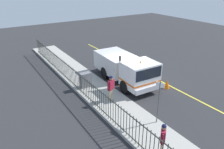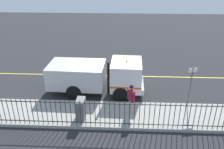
# 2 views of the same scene
# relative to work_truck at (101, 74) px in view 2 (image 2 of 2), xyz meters

# --- Properties ---
(ground_plane) EXTENTS (54.92, 54.92, 0.00)m
(ground_plane) POSITION_rel_work_truck_xyz_m (-0.32, -0.20, -1.27)
(ground_plane) COLOR #2B2B2D
(ground_plane) RESTS_ON ground
(sidewalk_slab) EXTENTS (2.52, 24.96, 0.16)m
(sidewalk_slab) POSITION_rel_work_truck_xyz_m (2.73, -0.20, -1.19)
(sidewalk_slab) COLOR #A3A099
(sidewalk_slab) RESTS_ON ground
(lane_marking) EXTENTS (0.12, 22.47, 0.01)m
(lane_marking) POSITION_rel_work_truck_xyz_m (-2.46, -0.20, -1.27)
(lane_marking) COLOR yellow
(lane_marking) RESTS_ON ground
(work_truck) EXTENTS (2.55, 6.20, 2.54)m
(work_truck) POSITION_rel_work_truck_xyz_m (0.00, 0.00, 0.00)
(work_truck) COLOR white
(work_truck) RESTS_ON ground
(worker_standing) EXTENTS (0.60, 0.41, 1.77)m
(worker_standing) POSITION_rel_work_truck_xyz_m (2.62, 1.88, -0.03)
(worker_standing) COLOR maroon
(worker_standing) RESTS_ON sidewalk_slab
(iron_fence) EXTENTS (0.04, 21.25, 1.47)m
(iron_fence) POSITION_rel_work_truck_xyz_m (3.83, -0.20, -0.37)
(iron_fence) COLOR #2D332D
(iron_fence) RESTS_ON sidewalk_slab
(utility_cabinet) EXTENTS (0.79, 0.45, 1.10)m
(utility_cabinet) POSITION_rel_work_truck_xyz_m (3.14, -0.79, -0.56)
(utility_cabinet) COLOR slate
(utility_cabinet) RESTS_ON sidewalk_slab
(traffic_cone) EXTENTS (0.45, 0.45, 0.64)m
(traffic_cone) POSITION_rel_work_truck_xyz_m (-1.99, 2.36, -0.95)
(traffic_cone) COLOR orange
(traffic_cone) RESTS_ON ground
(street_sign) EXTENTS (0.14, 0.49, 2.51)m
(street_sign) POSITION_rel_work_truck_xyz_m (1.74, 5.23, 0.45)
(street_sign) COLOR #4C4C4C
(street_sign) RESTS_ON sidewalk_slab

